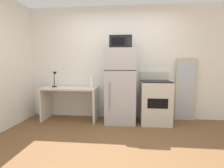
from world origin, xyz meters
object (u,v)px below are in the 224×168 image
(oven_range, at_px, (155,102))
(leaning_mirror, at_px, (185,90))
(paper_towel_roll, at_px, (92,82))
(desk, at_px, (70,97))
(refrigerator, at_px, (121,86))
(desk_lamp, at_px, (55,77))
(microwave, at_px, (121,42))

(oven_range, relative_size, leaning_mirror, 0.79)
(paper_towel_roll, relative_size, leaning_mirror, 0.17)
(paper_towel_roll, distance_m, oven_range, 1.46)
(desk, xyz_separation_m, refrigerator, (1.15, -0.03, 0.27))
(refrigerator, bearing_deg, leaning_mirror, 10.09)
(leaning_mirror, bearing_deg, desk_lamp, -175.89)
(paper_towel_roll, bearing_deg, desk_lamp, -179.91)
(paper_towel_roll, xyz_separation_m, oven_range, (1.40, -0.04, -0.40))
(desk_lamp, xyz_separation_m, microwave, (1.52, -0.07, 0.74))
(oven_range, bearing_deg, desk_lamp, 178.93)
(paper_towel_roll, distance_m, microwave, 1.08)
(desk_lamp, xyz_separation_m, leaning_mirror, (2.96, 0.21, -0.29))
(desk, relative_size, paper_towel_roll, 5.11)
(microwave, distance_m, oven_range, 1.47)
(microwave, relative_size, leaning_mirror, 0.33)
(desk_lamp, bearing_deg, refrigerator, -1.70)
(leaning_mirror, bearing_deg, desk, -175.00)
(desk_lamp, distance_m, leaning_mirror, 2.99)
(desk_lamp, xyz_separation_m, paper_towel_roll, (0.86, 0.00, -0.12))
(refrigerator, distance_m, microwave, 0.93)
(oven_range, bearing_deg, leaning_mirror, 20.09)
(paper_towel_roll, relative_size, oven_range, 0.22)
(oven_range, bearing_deg, desk, 179.17)
(desk, relative_size, refrigerator, 0.77)
(desk, height_order, paper_towel_roll, paper_towel_roll)
(paper_towel_roll, bearing_deg, refrigerator, -4.06)
(paper_towel_roll, bearing_deg, leaning_mirror, 5.74)
(refrigerator, xyz_separation_m, oven_range, (0.75, 0.00, -0.33))
(paper_towel_roll, xyz_separation_m, refrigerator, (0.65, -0.05, -0.07))
(desk_lamp, distance_m, paper_towel_roll, 0.87)
(oven_range, bearing_deg, refrigerator, -179.80)
(microwave, bearing_deg, leaning_mirror, 10.91)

